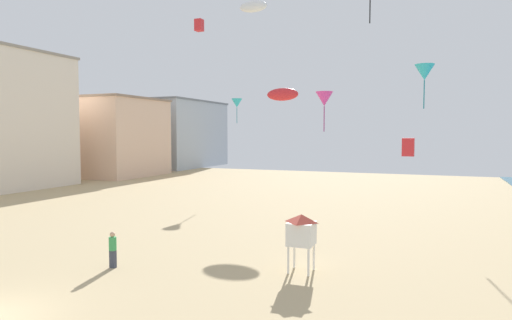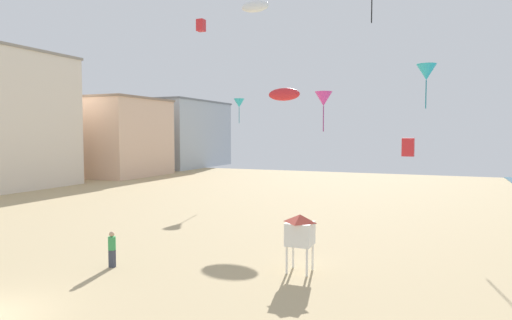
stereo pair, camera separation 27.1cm
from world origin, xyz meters
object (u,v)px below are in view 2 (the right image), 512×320
at_px(kite_flyer, 112,247).
at_px(lifeguard_stand, 300,231).
at_px(kite_red_box, 201,25).
at_px(kite_white_parafoil, 255,6).
at_px(kite_cyan_delta_2, 426,72).
at_px(kite_red_parafoil, 284,94).
at_px(kite_cyan_delta, 239,103).
at_px(kite_magenta_delta, 324,99).
at_px(kite_red_box_2, 408,147).

distance_m(kite_flyer, lifeguard_stand, 8.53).
relative_size(lifeguard_stand, kite_red_box, 2.53).
bearing_deg(kite_white_parafoil, kite_red_box, -170.60).
bearing_deg(kite_flyer, kite_white_parafoil, 38.47).
bearing_deg(kite_white_parafoil, kite_cyan_delta_2, 1.62).
xyz_separation_m(kite_red_parafoil, kite_cyan_delta, (-7.49, 7.42, -0.06)).
distance_m(kite_cyan_delta, kite_cyan_delta_2, 19.64).
distance_m(kite_cyan_delta, kite_magenta_delta, 25.82).
xyz_separation_m(kite_flyer, kite_red_box_2, (12.16, 7.44, 4.47)).
relative_size(kite_cyan_delta, kite_cyan_delta_2, 0.78).
xyz_separation_m(kite_flyer, kite_red_parafoil, (1.63, 19.08, 8.35)).
bearing_deg(lifeguard_stand, kite_magenta_delta, 79.61).
bearing_deg(kite_magenta_delta, kite_cyan_delta_2, 74.50).
height_order(kite_red_box_2, kite_magenta_delta, kite_magenta_delta).
distance_m(lifeguard_stand, kite_cyan_delta, 28.62).
xyz_separation_m(lifeguard_stand, kite_red_box_2, (4.09, 4.84, 3.55)).
height_order(kite_white_parafoil, kite_magenta_delta, kite_white_parafoil).
xyz_separation_m(kite_cyan_delta, kite_magenta_delta, (14.31, -21.44, -1.49)).
bearing_deg(lifeguard_stand, kite_cyan_delta_2, 73.88).
bearing_deg(kite_cyan_delta, kite_red_box, -89.64).
relative_size(kite_red_box, kite_red_box_2, 1.11).
height_order(kite_white_parafoil, kite_red_box, kite_white_parafoil).
distance_m(kite_cyan_delta, kite_red_box_2, 26.50).
xyz_separation_m(kite_red_parafoil, kite_red_box_2, (10.52, -11.64, -3.88)).
relative_size(lifeguard_stand, kite_red_parafoil, 0.95).
bearing_deg(kite_flyer, kite_magenta_delta, -23.76).
height_order(kite_white_parafoil, kite_red_box_2, kite_white_parafoil).
bearing_deg(kite_cyan_delta, lifeguard_stand, -59.76).
distance_m(lifeguard_stand, kite_red_box, 25.12).
height_order(kite_white_parafoil, kite_cyan_delta_2, kite_white_parafoil).
xyz_separation_m(lifeguard_stand, kite_cyan_delta_2, (4.45, 17.11, 8.75)).
xyz_separation_m(lifeguard_stand, kite_magenta_delta, (0.38, 2.46, 5.87)).
bearing_deg(kite_red_parafoil, lifeguard_stand, -68.66).
xyz_separation_m(kite_red_parafoil, kite_red_box, (-7.44, -0.54, 6.14)).
height_order(kite_flyer, kite_red_parafoil, kite_red_parafoil).
relative_size(lifeguard_stand, kite_red_box_2, 2.82).
distance_m(kite_red_box, kite_red_box_2, 23.37).
relative_size(kite_red_parafoil, kite_cyan_delta_2, 0.82).
distance_m(lifeguard_stand, kite_magenta_delta, 6.38).
height_order(kite_red_parafoil, kite_magenta_delta, kite_red_parafoil).
distance_m(kite_red_box, kite_cyan_delta, 10.09).
bearing_deg(kite_cyan_delta, kite_flyer, -77.53).
relative_size(kite_cyan_delta, kite_red_box_2, 2.81).
height_order(lifeguard_stand, kite_red_box_2, kite_red_box_2).
height_order(kite_cyan_delta_2, kite_magenta_delta, kite_cyan_delta_2).
bearing_deg(lifeguard_stand, kite_flyer, -163.70).
bearing_deg(kite_cyan_delta_2, kite_white_parafoil, -178.38).
distance_m(kite_red_box_2, kite_magenta_delta, 4.98).
height_order(kite_flyer, kite_white_parafoil, kite_white_parafoil).
relative_size(kite_white_parafoil, kite_cyan_delta, 0.97).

